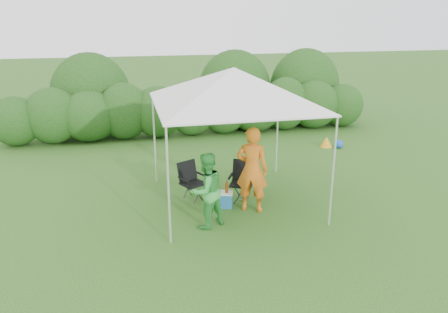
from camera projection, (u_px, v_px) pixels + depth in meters
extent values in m
plane|color=#346420|center=(239.00, 211.00, 8.89)|extent=(70.00, 70.00, 0.00)
ellipsoid|color=#234E18|center=(15.00, 121.00, 13.06)|extent=(1.50, 1.28, 1.50)
cylinder|color=#382616|center=(18.00, 141.00, 13.25)|extent=(0.12, 0.12, 0.30)
ellipsoid|color=#234E18|center=(52.00, 116.00, 13.26)|extent=(1.65, 1.40, 1.73)
cylinder|color=#382616|center=(55.00, 138.00, 13.48)|extent=(0.12, 0.12, 0.30)
ellipsoid|color=#234E18|center=(89.00, 116.00, 13.51)|extent=(1.80, 1.53, 1.57)
cylinder|color=#382616|center=(91.00, 136.00, 13.71)|extent=(0.12, 0.12, 0.30)
ellipsoid|color=#234E18|center=(124.00, 111.00, 13.70)|extent=(1.58, 1.34, 1.80)
cylinder|color=#382616|center=(126.00, 134.00, 13.94)|extent=(0.12, 0.12, 0.30)
ellipsoid|color=#234E18|center=(159.00, 112.00, 13.96)|extent=(1.73, 1.47, 1.65)
cylinder|color=#382616|center=(160.00, 132.00, 14.17)|extent=(0.12, 0.12, 0.30)
ellipsoid|color=#234E18|center=(192.00, 113.00, 14.21)|extent=(1.50, 1.28, 1.50)
cylinder|color=#382616|center=(192.00, 130.00, 14.40)|extent=(0.12, 0.12, 0.30)
ellipsoid|color=#234E18|center=(224.00, 108.00, 14.40)|extent=(1.65, 1.40, 1.73)
cylinder|color=#382616|center=(224.00, 129.00, 14.62)|extent=(0.12, 0.12, 0.30)
ellipsoid|color=#234E18|center=(255.00, 108.00, 14.66)|extent=(1.80, 1.53, 1.57)
cylinder|color=#382616|center=(254.00, 127.00, 14.85)|extent=(0.12, 0.12, 0.30)
ellipsoid|color=#234E18|center=(285.00, 104.00, 14.85)|extent=(1.58, 1.34, 1.80)
cylinder|color=#382616|center=(284.00, 125.00, 15.08)|extent=(0.12, 0.12, 0.30)
ellipsoid|color=#234E18|center=(314.00, 104.00, 15.10)|extent=(1.72, 1.47, 1.65)
cylinder|color=#382616|center=(313.00, 123.00, 15.31)|extent=(0.12, 0.12, 0.30)
ellipsoid|color=#234E18|center=(342.00, 105.00, 15.35)|extent=(1.50, 1.28, 1.50)
cylinder|color=#382616|center=(341.00, 122.00, 15.54)|extent=(0.12, 0.12, 0.30)
cylinder|color=silver|center=(168.00, 187.00, 7.31)|extent=(0.04, 0.04, 2.10)
cylinder|color=silver|center=(333.00, 173.00, 7.96)|extent=(0.04, 0.04, 2.10)
cylinder|color=silver|center=(155.00, 139.00, 10.09)|extent=(0.04, 0.04, 2.10)
cylinder|color=silver|center=(277.00, 132.00, 10.73)|extent=(0.04, 0.04, 2.10)
cube|color=white|center=(234.00, 103.00, 8.69)|extent=(3.10, 3.10, 0.03)
pyramid|color=white|center=(234.00, 85.00, 8.58)|extent=(3.10, 3.10, 0.70)
cube|color=black|center=(242.00, 184.00, 9.26)|extent=(0.61, 0.59, 0.04)
cube|color=black|center=(244.00, 170.00, 9.37)|extent=(0.47, 0.32, 0.45)
cube|color=black|center=(231.00, 176.00, 9.27)|extent=(0.22, 0.37, 0.03)
cube|color=black|center=(253.00, 178.00, 9.16)|extent=(0.22, 0.37, 0.03)
cylinder|color=black|center=(231.00, 195.00, 9.18)|extent=(0.02, 0.02, 0.38)
cylinder|color=black|center=(249.00, 197.00, 9.09)|extent=(0.02, 0.02, 0.38)
cylinder|color=black|center=(235.00, 188.00, 9.55)|extent=(0.02, 0.02, 0.38)
cylinder|color=black|center=(252.00, 190.00, 9.46)|extent=(0.02, 0.02, 0.38)
cube|color=black|center=(193.00, 184.00, 9.32)|extent=(0.59, 0.58, 0.04)
cube|color=black|center=(187.00, 171.00, 9.39)|extent=(0.46, 0.32, 0.43)
cube|color=black|center=(184.00, 179.00, 9.13)|extent=(0.22, 0.36, 0.03)
cube|color=black|center=(201.00, 174.00, 9.42)|extent=(0.22, 0.36, 0.03)
cylinder|color=black|center=(191.00, 196.00, 9.13)|extent=(0.02, 0.02, 0.36)
cylinder|color=black|center=(205.00, 192.00, 9.36)|extent=(0.02, 0.02, 0.36)
cylinder|color=black|center=(181.00, 191.00, 9.40)|extent=(0.02, 0.02, 0.36)
cylinder|color=black|center=(195.00, 187.00, 9.64)|extent=(0.02, 0.02, 0.36)
imported|color=orange|center=(252.00, 170.00, 8.65)|extent=(0.76, 0.66, 1.75)
imported|color=green|center=(206.00, 191.00, 8.02)|extent=(0.88, 0.82, 1.45)
cube|color=#205E94|center=(223.00, 200.00, 9.04)|extent=(0.43, 0.36, 0.30)
cube|color=silver|center=(223.00, 193.00, 8.99)|extent=(0.45, 0.38, 0.03)
cylinder|color=#592D0C|center=(227.00, 187.00, 8.92)|extent=(0.07, 0.07, 0.27)
cone|color=orange|center=(326.00, 142.00, 13.10)|extent=(0.37, 0.37, 0.31)
sphere|color=blue|center=(339.00, 144.00, 12.99)|extent=(0.24, 0.24, 0.24)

